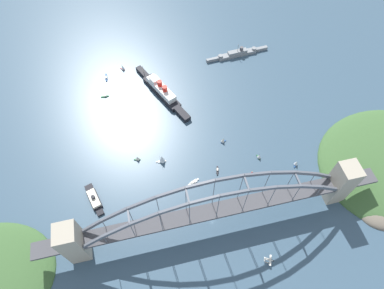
{
  "coord_description": "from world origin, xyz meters",
  "views": [
    {
      "loc": [
        -40.72,
        -93.48,
        280.92
      ],
      "look_at": [
        0.0,
        79.92,
        8.0
      ],
      "focal_mm": 30.22,
      "sensor_mm": 36.0,
      "label": 1
    }
  ],
  "objects_px": {
    "small_boat_2": "(217,170)",
    "small_boat_5": "(138,158)",
    "small_boat_3": "(106,78)",
    "small_boat_4": "(105,96)",
    "small_boat_7": "(162,159)",
    "channel_marker_buoy": "(252,172)",
    "small_boat_6": "(259,156)",
    "ocean_liner": "(162,91)",
    "small_boat_8": "(296,163)",
    "small_boat_9": "(223,140)",
    "seaplane_taxiing_near_bridge": "(269,260)",
    "small_boat_1": "(193,182)",
    "naval_cruiser": "(238,53)",
    "harbor_ferry_steamer": "(94,199)",
    "small_boat_0": "(123,67)",
    "harbor_arch_bridge": "(214,210)"
  },
  "relations": [
    {
      "from": "seaplane_taxiing_near_bridge",
      "to": "small_boat_6",
      "type": "height_order",
      "value": "small_boat_6"
    },
    {
      "from": "ocean_liner",
      "to": "small_boat_8",
      "type": "height_order",
      "value": "ocean_liner"
    },
    {
      "from": "small_boat_2",
      "to": "small_boat_5",
      "type": "distance_m",
      "value": 80.6
    },
    {
      "from": "small_boat_4",
      "to": "small_boat_9",
      "type": "distance_m",
      "value": 146.28
    },
    {
      "from": "harbor_arch_bridge",
      "to": "small_boat_0",
      "type": "relative_size",
      "value": 37.72
    },
    {
      "from": "small_boat_4",
      "to": "channel_marker_buoy",
      "type": "height_order",
      "value": "channel_marker_buoy"
    },
    {
      "from": "harbor_ferry_steamer",
      "to": "small_boat_8",
      "type": "height_order",
      "value": "harbor_ferry_steamer"
    },
    {
      "from": "seaplane_taxiing_near_bridge",
      "to": "small_boat_8",
      "type": "distance_m",
      "value": 100.46
    },
    {
      "from": "small_boat_7",
      "to": "harbor_ferry_steamer",
      "type": "bearing_deg",
      "value": -159.04
    },
    {
      "from": "small_boat_2",
      "to": "small_boat_4",
      "type": "distance_m",
      "value": 158.04
    },
    {
      "from": "small_boat_6",
      "to": "channel_marker_buoy",
      "type": "height_order",
      "value": "small_boat_6"
    },
    {
      "from": "harbor_ferry_steamer",
      "to": "seaplane_taxiing_near_bridge",
      "type": "bearing_deg",
      "value": -32.72
    },
    {
      "from": "naval_cruiser",
      "to": "small_boat_2",
      "type": "height_order",
      "value": "naval_cruiser"
    },
    {
      "from": "small_boat_7",
      "to": "ocean_liner",
      "type": "bearing_deg",
      "value": 79.84
    },
    {
      "from": "seaplane_taxiing_near_bridge",
      "to": "small_boat_2",
      "type": "distance_m",
      "value": 94.7
    },
    {
      "from": "small_boat_4",
      "to": "small_boat_0",
      "type": "bearing_deg",
      "value": 57.26
    },
    {
      "from": "naval_cruiser",
      "to": "small_boat_0",
      "type": "relative_size",
      "value": 10.57
    },
    {
      "from": "ocean_liner",
      "to": "small_boat_7",
      "type": "relative_size",
      "value": 8.07
    },
    {
      "from": "small_boat_3",
      "to": "small_boat_4",
      "type": "distance_m",
      "value": 29.91
    },
    {
      "from": "small_boat_7",
      "to": "small_boat_9",
      "type": "xyz_separation_m",
      "value": [
        65.77,
        8.71,
        -1.83
      ]
    },
    {
      "from": "naval_cruiser",
      "to": "small_boat_4",
      "type": "height_order",
      "value": "naval_cruiser"
    },
    {
      "from": "harbor_ferry_steamer",
      "to": "seaplane_taxiing_near_bridge",
      "type": "xyz_separation_m",
      "value": [
        138.79,
        -89.17,
        -0.37
      ]
    },
    {
      "from": "harbor_ferry_steamer",
      "to": "small_boat_8",
      "type": "relative_size",
      "value": 4.75
    },
    {
      "from": "ocean_liner",
      "to": "small_boat_7",
      "type": "xyz_separation_m",
      "value": [
        -15.9,
        -88.72,
        -0.3
      ]
    },
    {
      "from": "seaplane_taxiing_near_bridge",
      "to": "small_boat_9",
      "type": "xyz_separation_m",
      "value": [
        -4.06,
        124.3,
        1.55
      ]
    },
    {
      "from": "harbor_arch_bridge",
      "to": "small_boat_3",
      "type": "xyz_separation_m",
      "value": [
        -77.22,
        201.45,
        -27.02
      ]
    },
    {
      "from": "small_boat_1",
      "to": "small_boat_2",
      "type": "distance_m",
      "value": 27.27
    },
    {
      "from": "small_boat_3",
      "to": "small_boat_8",
      "type": "height_order",
      "value": "small_boat_8"
    },
    {
      "from": "small_boat_4",
      "to": "small_boat_6",
      "type": "bearing_deg",
      "value": -39.22
    },
    {
      "from": "small_boat_1",
      "to": "naval_cruiser",
      "type": "bearing_deg",
      "value": 59.25
    },
    {
      "from": "small_boat_0",
      "to": "small_boat_4",
      "type": "xyz_separation_m",
      "value": [
        -25.35,
        -39.43,
        -2.88
      ]
    },
    {
      "from": "harbor_arch_bridge",
      "to": "seaplane_taxiing_near_bridge",
      "type": "height_order",
      "value": "harbor_arch_bridge"
    },
    {
      "from": "ocean_liner",
      "to": "channel_marker_buoy",
      "type": "height_order",
      "value": "ocean_liner"
    },
    {
      "from": "small_boat_1",
      "to": "small_boat_2",
      "type": "relative_size",
      "value": 1.24
    },
    {
      "from": "ocean_liner",
      "to": "small_boat_3",
      "type": "xyz_separation_m",
      "value": [
        -60.51,
        40.8,
        -4.82
      ]
    },
    {
      "from": "small_boat_5",
      "to": "seaplane_taxiing_near_bridge",
      "type": "bearing_deg",
      "value": -52.86
    },
    {
      "from": "small_boat_6",
      "to": "small_boat_8",
      "type": "bearing_deg",
      "value": -26.2
    },
    {
      "from": "small_boat_1",
      "to": "channel_marker_buoy",
      "type": "xyz_separation_m",
      "value": [
        58.99,
        -2.93,
        0.34
      ]
    },
    {
      "from": "seaplane_taxiing_near_bridge",
      "to": "small_boat_1",
      "type": "relative_size",
      "value": 0.73
    },
    {
      "from": "small_boat_2",
      "to": "small_boat_4",
      "type": "xyz_separation_m",
      "value": [
        -99.68,
        122.64,
        -0.04
      ]
    },
    {
      "from": "seaplane_taxiing_near_bridge",
      "to": "channel_marker_buoy",
      "type": "height_order",
      "value": "seaplane_taxiing_near_bridge"
    },
    {
      "from": "small_boat_2",
      "to": "harbor_ferry_steamer",
      "type": "bearing_deg",
      "value": -178.26
    },
    {
      "from": "small_boat_8",
      "to": "channel_marker_buoy",
      "type": "xyz_separation_m",
      "value": [
        -44.91,
        1.28,
        -2.37
      ]
    },
    {
      "from": "harbor_arch_bridge",
      "to": "seaplane_taxiing_near_bridge",
      "type": "distance_m",
      "value": 62.94
    },
    {
      "from": "naval_cruiser",
      "to": "harbor_arch_bridge",
      "type": "bearing_deg",
      "value": -113.45
    },
    {
      "from": "small_boat_2",
      "to": "small_boat_9",
      "type": "xyz_separation_m",
      "value": [
        14.69,
        31.48,
        2.76
      ]
    },
    {
      "from": "small_boat_2",
      "to": "small_boat_5",
      "type": "relative_size",
      "value": 1.49
    },
    {
      "from": "harbor_arch_bridge",
      "to": "small_boat_2",
      "type": "xyz_separation_m",
      "value": [
        18.48,
        49.16,
        -27.08
      ]
    },
    {
      "from": "small_boat_7",
      "to": "channel_marker_buoy",
      "type": "relative_size",
      "value": 4.26
    },
    {
      "from": "harbor_ferry_steamer",
      "to": "small_boat_5",
      "type": "height_order",
      "value": "harbor_ferry_steamer"
    }
  ]
}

